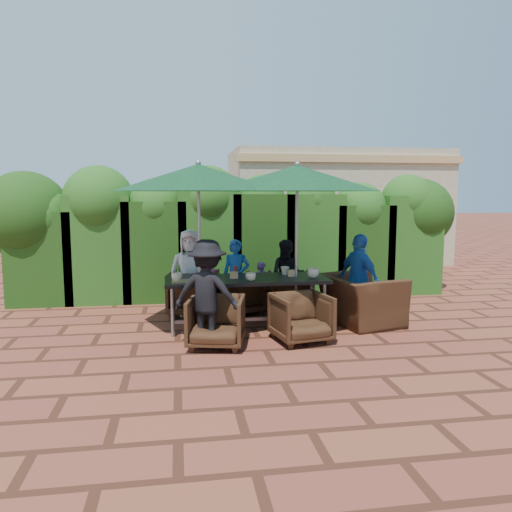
{
  "coord_description": "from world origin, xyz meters",
  "views": [
    {
      "loc": [
        -1.08,
        -7.2,
        2.0
      ],
      "look_at": [
        0.12,
        0.4,
        1.03
      ],
      "focal_mm": 35.0,
      "sensor_mm": 36.0,
      "label": 1
    }
  ],
  "objects": [
    {
      "name": "umbrella_right",
      "position": [
        0.67,
        0.02,
        2.21
      ],
      "size": [
        2.57,
        2.57,
        2.46
      ],
      "color": "gray",
      "rests_on": "ground"
    },
    {
      "name": "chair_near_left",
      "position": [
        -0.61,
        -0.86,
        0.37
      ],
      "size": [
        0.83,
        0.8,
        0.73
      ],
      "primitive_type": "imported",
      "rotation": [
        0.0,
        0.0,
        -0.21
      ],
      "color": "black",
      "rests_on": "ground"
    },
    {
      "name": "chair_far_left",
      "position": [
        -0.84,
        0.93,
        0.41
      ],
      "size": [
        0.9,
        0.86,
        0.81
      ],
      "primitive_type": "imported",
      "rotation": [
        0.0,
        0.0,
        2.97
      ],
      "color": "black",
      "rests_on": "ground"
    },
    {
      "name": "pedestrian_b",
      "position": [
        2.77,
        4.41,
        0.94
      ],
      "size": [
        0.99,
        0.71,
        1.89
      ],
      "primitive_type": "imported",
      "rotation": [
        0.0,
        0.0,
        2.96
      ],
      "color": "#E65192",
      "rests_on": "ground"
    },
    {
      "name": "number_block_left",
      "position": [
        -0.28,
        0.02,
        0.8
      ],
      "size": [
        0.12,
        0.06,
        0.1
      ],
      "primitive_type": "cube",
      "color": "tan",
      "rests_on": "dining_table"
    },
    {
      "name": "adult_near_left",
      "position": [
        -0.72,
        -0.86,
        0.71
      ],
      "size": [
        0.99,
        0.73,
        1.41
      ],
      "primitive_type": "imported",
      "rotation": [
        0.0,
        0.0,
        2.75
      ],
      "color": "black",
      "rests_on": "ground"
    },
    {
      "name": "ground",
      "position": [
        0.0,
        0.0,
        0.0
      ],
      "size": [
        80.0,
        80.0,
        0.0
      ],
      "primitive_type": "plane",
      "color": "brown",
      "rests_on": "ground"
    },
    {
      "name": "umbrella_left",
      "position": [
        -0.78,
        -0.05,
        2.21
      ],
      "size": [
        2.38,
        2.38,
        2.46
      ],
      "color": "gray",
      "rests_on": "ground"
    },
    {
      "name": "ketchup_bottle",
      "position": [
        -0.24,
        0.1,
        0.83
      ],
      "size": [
        0.04,
        0.04,
        0.17
      ],
      "primitive_type": "cylinder",
      "color": "#B20C0A",
      "rests_on": "dining_table"
    },
    {
      "name": "child_left",
      "position": [
        -0.53,
        1.11,
        0.46
      ],
      "size": [
        0.34,
        0.28,
        0.91
      ],
      "primitive_type": "imported",
      "rotation": [
        0.0,
        0.0,
        -0.03
      ],
      "color": "#E65192",
      "rests_on": "ground"
    },
    {
      "name": "number_block_right",
      "position": [
        0.61,
        0.05,
        0.8
      ],
      "size": [
        0.12,
        0.06,
        0.1
      ],
      "primitive_type": "cube",
      "color": "tan",
      "rests_on": "dining_table"
    },
    {
      "name": "sauce_bottle",
      "position": [
        -0.23,
        0.05,
        0.83
      ],
      "size": [
        0.04,
        0.04,
        0.17
      ],
      "primitive_type": "cylinder",
      "color": "#4C230C",
      "rests_on": "dining_table"
    },
    {
      "name": "chair_near_right",
      "position": [
        0.54,
        -0.81,
        0.36
      ],
      "size": [
        0.82,
        0.78,
        0.72
      ],
      "primitive_type": "imported",
      "rotation": [
        0.0,
        0.0,
        0.2
      ],
      "color": "black",
      "rests_on": "ground"
    },
    {
      "name": "chair_far_right",
      "position": [
        0.79,
        0.96,
        0.37
      ],
      "size": [
        0.79,
        0.75,
        0.74
      ],
      "primitive_type": "imported",
      "rotation": [
        0.0,
        0.0,
        3.03
      ],
      "color": "black",
      "rests_on": "ground"
    },
    {
      "name": "cup_d",
      "position": [
        0.54,
        0.23,
        0.81
      ],
      "size": [
        0.13,
        0.13,
        0.13
      ],
      "primitive_type": "imported",
      "color": "beige",
      "rests_on": "dining_table"
    },
    {
      "name": "hedge_wall",
      "position": [
        -0.24,
        2.32,
        1.35
      ],
      "size": [
        9.1,
        1.6,
        2.52
      ],
      "color": "#16370F",
      "rests_on": "ground"
    },
    {
      "name": "chair_far_mid",
      "position": [
        -0.1,
        0.91,
        0.37
      ],
      "size": [
        0.89,
        0.86,
        0.74
      ],
      "primitive_type": "imported",
      "rotation": [
        0.0,
        0.0,
        3.46
      ],
      "color": "black",
      "rests_on": "ground"
    },
    {
      "name": "pedestrian_a",
      "position": [
        1.38,
        4.16,
        0.87
      ],
      "size": [
        1.7,
        0.87,
        1.73
      ],
      "primitive_type": "imported",
      "rotation": [
        0.0,
        0.0,
        2.95
      ],
      "color": "#289127",
      "rests_on": "ground"
    },
    {
      "name": "adult_end_right",
      "position": [
        1.64,
        -0.05,
        0.69
      ],
      "size": [
        0.68,
        0.91,
        1.39
      ],
      "primitive_type": "imported",
      "rotation": [
        0.0,
        0.0,
        1.95
      ],
      "color": "#1F57A9",
      "rests_on": "ground"
    },
    {
      "name": "cup_b",
      "position": [
        -0.73,
        0.15,
        0.82
      ],
      "size": [
        0.14,
        0.14,
        0.13
      ],
      "primitive_type": "imported",
      "color": "beige",
      "rests_on": "dining_table"
    },
    {
      "name": "pedestrian_c",
      "position": [
        3.15,
        4.25,
        0.76
      ],
      "size": [
        1.04,
        0.61,
        1.52
      ],
      "primitive_type": "imported",
      "rotation": [
        0.0,
        0.0,
        2.96
      ],
      "color": "#93939B",
      "rests_on": "ground"
    },
    {
      "name": "adult_far_mid",
      "position": [
        -0.14,
        0.9,
        0.62
      ],
      "size": [
        0.52,
        0.46,
        1.24
      ],
      "primitive_type": "imported",
      "rotation": [
        0.0,
        0.0,
        -0.24
      ],
      "color": "#1F57A9",
      "rests_on": "ground"
    },
    {
      "name": "cup_a",
      "position": [
        -1.11,
        -0.09,
        0.81
      ],
      "size": [
        0.16,
        0.16,
        0.12
      ],
      "primitive_type": "imported",
      "color": "beige",
      "rests_on": "dining_table"
    },
    {
      "name": "chair_end_right",
      "position": [
        1.67,
        -0.04,
        0.5
      ],
      "size": [
        0.99,
        1.29,
        1.0
      ],
      "primitive_type": "imported",
      "rotation": [
        0.0,
        0.0,
        1.81
      ],
      "color": "black",
      "rests_on": "ground"
    },
    {
      "name": "cup_e",
      "position": [
        0.9,
        -0.1,
        0.82
      ],
      "size": [
        0.18,
        0.18,
        0.14
      ],
      "primitive_type": "imported",
      "color": "beige",
      "rests_on": "dining_table"
    },
    {
      "name": "building",
      "position": [
        3.5,
        6.99,
        1.61
      ],
      "size": [
        6.2,
        3.08,
        3.2
      ],
      "color": "beige",
      "rests_on": "ground"
    },
    {
      "name": "adult_far_left",
      "position": [
        -0.9,
        0.96,
        0.71
      ],
      "size": [
        0.71,
        0.43,
        1.41
      ],
      "primitive_type": "imported",
      "rotation": [
        0.0,
        0.0,
        -0.03
      ],
      "color": "silver",
      "rests_on": "ground"
    },
    {
      "name": "cup_c",
      "position": [
        -0.06,
        -0.22,
        0.81
      ],
      "size": [
        0.15,
        0.15,
        0.12
      ],
      "primitive_type": "imported",
      "color": "beige",
      "rests_on": "dining_table"
    },
    {
      "name": "serving_tray",
      "position": [
        -1.0,
        -0.14,
        0.76
      ],
      "size": [
        0.35,
        0.25,
        0.02
      ],
      "primitive_type": "cube",
      "color": "#A4814F",
      "rests_on": "dining_table"
    },
    {
      "name": "child_right",
      "position": [
        0.34,
        1.15,
        0.41
      ],
      "size": [
        0.31,
        0.25,
        0.82
      ],
      "primitive_type": "imported",
      "rotation": [
        0.0,
        0.0,
        0.04
      ],
      "color": "#7A489D",
      "rests_on": "ground"
    },
    {
      "name": "dining_table",
      "position": [
        -0.08,
        0.03,
        0.68
      ],
      "size": [
        2.39,
        0.9,
        0.75
      ],
      "color": "black",
      "rests_on": "ground"
    },
    {
      "name": "adult_far_right",
      "position": [
        0.75,
        0.98,
        0.61
      ],
      "size": [
        0.68,
        0.56,
        1.22
      ],
      "primitive_type": "imported",
      "rotation": [
        0.0,
        0.0,
        -0.41
      ],
      "color": "black",
      "rests_on": "ground"
    }
  ]
}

